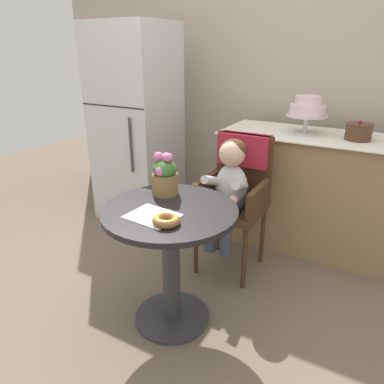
{
  "coord_description": "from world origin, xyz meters",
  "views": [
    {
      "loc": [
        0.93,
        -1.42,
        1.5
      ],
      "look_at": [
        0.05,
        0.15,
        0.77
      ],
      "focal_mm": 33.38,
      "sensor_mm": 36.0,
      "label": 1
    }
  ],
  "objects_px": {
    "seated_child": "(229,183)",
    "refrigerator": "(137,126)",
    "cafe_table": "(171,244)",
    "donut_front": "(166,220)",
    "wicker_chair": "(238,181)",
    "round_layer_cake": "(359,132)",
    "flower_vase": "(165,176)",
    "tiered_cake_stand": "(308,109)"
  },
  "relations": [
    {
      "from": "donut_front",
      "to": "round_layer_cake",
      "type": "bearing_deg",
      "value": 65.34
    },
    {
      "from": "wicker_chair",
      "to": "donut_front",
      "type": "xyz_separation_m",
      "value": [
        0.01,
        -0.92,
        0.1
      ]
    },
    {
      "from": "cafe_table",
      "to": "donut_front",
      "type": "height_order",
      "value": "donut_front"
    },
    {
      "from": "donut_front",
      "to": "cafe_table",
      "type": "bearing_deg",
      "value": 117.67
    },
    {
      "from": "wicker_chair",
      "to": "round_layer_cake",
      "type": "height_order",
      "value": "round_layer_cake"
    },
    {
      "from": "round_layer_cake",
      "to": "donut_front",
      "type": "bearing_deg",
      "value": -114.66
    },
    {
      "from": "tiered_cake_stand",
      "to": "seated_child",
      "type": "bearing_deg",
      "value": -113.15
    },
    {
      "from": "flower_vase",
      "to": "refrigerator",
      "type": "relative_size",
      "value": 0.14
    },
    {
      "from": "refrigerator",
      "to": "flower_vase",
      "type": "bearing_deg",
      "value": -45.69
    },
    {
      "from": "flower_vase",
      "to": "round_layer_cake",
      "type": "bearing_deg",
      "value": 52.0
    },
    {
      "from": "donut_front",
      "to": "tiered_cake_stand",
      "type": "relative_size",
      "value": 0.45
    },
    {
      "from": "cafe_table",
      "to": "wicker_chair",
      "type": "height_order",
      "value": "wicker_chair"
    },
    {
      "from": "donut_front",
      "to": "refrigerator",
      "type": "relative_size",
      "value": 0.08
    },
    {
      "from": "cafe_table",
      "to": "flower_vase",
      "type": "height_order",
      "value": "flower_vase"
    },
    {
      "from": "round_layer_cake",
      "to": "refrigerator",
      "type": "distance_m",
      "value": 1.8
    },
    {
      "from": "cafe_table",
      "to": "flower_vase",
      "type": "xyz_separation_m",
      "value": [
        -0.13,
        0.16,
        0.32
      ]
    },
    {
      "from": "seated_child",
      "to": "refrigerator",
      "type": "distance_m",
      "value": 1.24
    },
    {
      "from": "cafe_table",
      "to": "refrigerator",
      "type": "distance_m",
      "value": 1.56
    },
    {
      "from": "refrigerator",
      "to": "cafe_table",
      "type": "bearing_deg",
      "value": -46.33
    },
    {
      "from": "tiered_cake_stand",
      "to": "round_layer_cake",
      "type": "height_order",
      "value": "tiered_cake_stand"
    },
    {
      "from": "cafe_table",
      "to": "refrigerator",
      "type": "relative_size",
      "value": 0.42
    },
    {
      "from": "cafe_table",
      "to": "seated_child",
      "type": "relative_size",
      "value": 0.99
    },
    {
      "from": "cafe_table",
      "to": "tiered_cake_stand",
      "type": "height_order",
      "value": "tiered_cake_stand"
    },
    {
      "from": "cafe_table",
      "to": "round_layer_cake",
      "type": "distance_m",
      "value": 1.54
    },
    {
      "from": "cafe_table",
      "to": "seated_child",
      "type": "bearing_deg",
      "value": 82.84
    },
    {
      "from": "tiered_cake_stand",
      "to": "refrigerator",
      "type": "relative_size",
      "value": 0.18
    },
    {
      "from": "wicker_chair",
      "to": "round_layer_cake",
      "type": "relative_size",
      "value": 5.43
    },
    {
      "from": "seated_child",
      "to": "wicker_chair",
      "type": "bearing_deg",
      "value": 90.0
    },
    {
      "from": "round_layer_cake",
      "to": "refrigerator",
      "type": "bearing_deg",
      "value": -174.34
    },
    {
      "from": "wicker_chair",
      "to": "flower_vase",
      "type": "distance_m",
      "value": 0.66
    },
    {
      "from": "wicker_chair",
      "to": "seated_child",
      "type": "bearing_deg",
      "value": -96.52
    },
    {
      "from": "donut_front",
      "to": "tiered_cake_stand",
      "type": "height_order",
      "value": "tiered_cake_stand"
    },
    {
      "from": "donut_front",
      "to": "refrigerator",
      "type": "bearing_deg",
      "value": 132.01
    },
    {
      "from": "seated_child",
      "to": "refrigerator",
      "type": "relative_size",
      "value": 0.43
    },
    {
      "from": "wicker_chair",
      "to": "tiered_cake_stand",
      "type": "xyz_separation_m",
      "value": [
        0.3,
        0.54,
        0.44
      ]
    },
    {
      "from": "refrigerator",
      "to": "wicker_chair",
      "type": "bearing_deg",
      "value": -16.91
    },
    {
      "from": "wicker_chair",
      "to": "refrigerator",
      "type": "distance_m",
      "value": 1.2
    },
    {
      "from": "donut_front",
      "to": "seated_child",
      "type": "bearing_deg",
      "value": 90.53
    },
    {
      "from": "round_layer_cake",
      "to": "cafe_table",
      "type": "bearing_deg",
      "value": -120.13
    },
    {
      "from": "seated_child",
      "to": "flower_vase",
      "type": "bearing_deg",
      "value": -115.13
    },
    {
      "from": "cafe_table",
      "to": "wicker_chair",
      "type": "bearing_deg",
      "value": 84.3
    },
    {
      "from": "seated_child",
      "to": "refrigerator",
      "type": "xyz_separation_m",
      "value": [
        -1.13,
        0.5,
        0.17
      ]
    }
  ]
}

